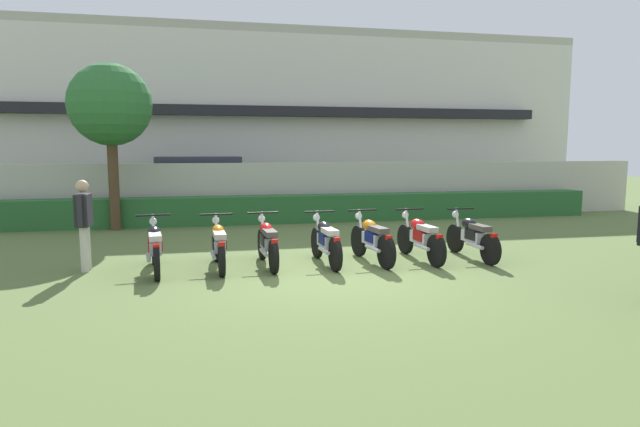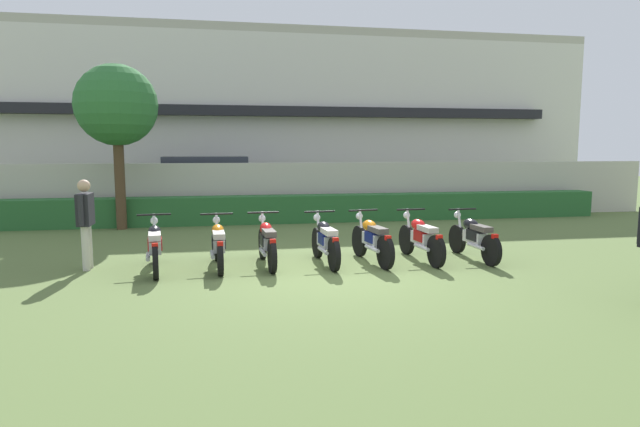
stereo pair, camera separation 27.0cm
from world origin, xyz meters
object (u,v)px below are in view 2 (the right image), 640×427
parked_car (210,185)px  tree_near_inspector (116,106)px  motorcycle_in_row_6 (474,237)px  inspector_person (85,217)px  motorcycle_in_row_4 (372,239)px  motorcycle_in_row_2 (267,242)px  motorcycle_in_row_1 (218,244)px  motorcycle_in_row_5 (421,238)px  motorcycle_in_row_3 (325,241)px  motorcycle_in_row_0 (155,246)px

parked_car → tree_near_inspector: tree_near_inspector is taller
motorcycle_in_row_6 → inspector_person: bearing=83.3°
motorcycle_in_row_4 → inspector_person: inspector_person is taller
motorcycle_in_row_2 → motorcycle_in_row_6: (4.01, -0.15, -0.00)m
motorcycle_in_row_1 → inspector_person: 2.38m
parked_car → motorcycle_in_row_5: 9.42m
parked_car → motorcycle_in_row_3: (2.27, -8.43, -0.49)m
inspector_person → motorcycle_in_row_0: bearing=-16.5°
motorcycle_in_row_1 → motorcycle_in_row_5: 3.83m
parked_car → motorcycle_in_row_6: (5.20, -8.51, -0.49)m
motorcycle_in_row_5 → motorcycle_in_row_0: bearing=85.5°
tree_near_inspector → motorcycle_in_row_2: tree_near_inspector is taller
motorcycle_in_row_1 → motorcycle_in_row_6: bearing=-94.4°
motorcycle_in_row_2 → inspector_person: bearing=81.7°
tree_near_inspector → motorcycle_in_row_3: bearing=-49.0°
motorcycle_in_row_6 → inspector_person: 7.23m
motorcycle_in_row_0 → motorcycle_in_row_5: bearing=-97.2°
motorcycle_in_row_6 → motorcycle_in_row_2: bearing=84.5°
motorcycle_in_row_2 → motorcycle_in_row_5: bearing=-95.3°
motorcycle_in_row_0 → motorcycle_in_row_5: motorcycle_in_row_0 is taller
parked_car → motorcycle_in_row_6: bearing=-60.7°
motorcycle_in_row_4 → motorcycle_in_row_2: bearing=79.9°
parked_car → motorcycle_in_row_4: bearing=-71.6°
motorcycle_in_row_3 → motorcycle_in_row_5: (1.87, -0.02, 0.00)m
motorcycle_in_row_0 → motorcycle_in_row_6: motorcycle_in_row_0 is taller
parked_car → motorcycle_in_row_6: size_ratio=2.43×
motorcycle_in_row_0 → motorcycle_in_row_5: 4.92m
motorcycle_in_row_2 → motorcycle_in_row_1: bearing=88.6°
motorcycle_in_row_1 → motorcycle_in_row_4: (2.85, -0.07, 0.01)m
motorcycle_in_row_1 → parked_car: bearing=-0.9°
tree_near_inspector → motorcycle_in_row_2: (3.47, -5.15, -2.79)m
motorcycle_in_row_0 → motorcycle_in_row_3: (3.05, 0.01, -0.00)m
motorcycle_in_row_4 → motorcycle_in_row_6: motorcycle_in_row_4 is taller
motorcycle_in_row_2 → inspector_person: inspector_person is taller
tree_near_inspector → motorcycle_in_row_5: (6.41, -5.25, -2.79)m
parked_car → inspector_person: parked_car is taller
motorcycle_in_row_1 → motorcycle_in_row_5: size_ratio=0.97×
parked_car → motorcycle_in_row_2: 8.45m
parked_car → motorcycle_in_row_4: 9.04m
motorcycle_in_row_6 → tree_near_inspector: bearing=51.3°
motorcycle_in_row_5 → inspector_person: 6.17m
tree_near_inspector → inspector_person: 5.40m
tree_near_inspector → motorcycle_in_row_2: size_ratio=2.35×
motorcycle_in_row_1 → tree_near_inspector: bearing=23.5°
motorcycle_in_row_0 → motorcycle_in_row_1: (1.09, 0.05, -0.01)m
tree_near_inspector → motorcycle_in_row_6: size_ratio=2.31×
inspector_person → motorcycle_in_row_2: bearing=-4.9°
parked_car → inspector_person: size_ratio=2.84×
motorcycle_in_row_3 → motorcycle_in_row_5: size_ratio=0.95×
tree_near_inspector → parked_car: bearing=54.6°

